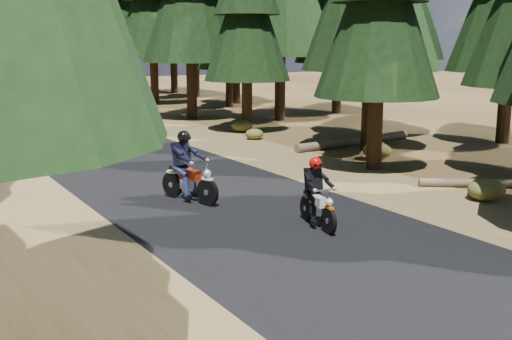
{
  "coord_description": "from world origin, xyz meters",
  "views": [
    {
      "loc": [
        -7.18,
        -10.63,
        3.92
      ],
      "look_at": [
        0.0,
        1.5,
        1.1
      ],
      "focal_mm": 45.0,
      "sensor_mm": 36.0,
      "label": 1
    }
  ],
  "objects_px": {
    "log_far": "(497,183)",
    "rider_lead": "(318,205)",
    "rider_follow": "(189,178)",
    "log_near": "(355,141)"
  },
  "relations": [
    {
      "from": "rider_lead",
      "to": "log_near",
      "type": "bearing_deg",
      "value": -122.78
    },
    {
      "from": "rider_lead",
      "to": "rider_follow",
      "type": "distance_m",
      "value": 3.75
    },
    {
      "from": "rider_lead",
      "to": "rider_follow",
      "type": "bearing_deg",
      "value": -57.56
    },
    {
      "from": "log_far",
      "to": "rider_lead",
      "type": "height_order",
      "value": "rider_lead"
    },
    {
      "from": "log_far",
      "to": "rider_lead",
      "type": "bearing_deg",
      "value": -140.5
    },
    {
      "from": "log_far",
      "to": "rider_lead",
      "type": "distance_m",
      "value": 6.53
    },
    {
      "from": "log_near",
      "to": "log_far",
      "type": "distance_m",
      "value": 7.88
    },
    {
      "from": "log_far",
      "to": "rider_follow",
      "type": "bearing_deg",
      "value": -165.8
    },
    {
      "from": "rider_lead",
      "to": "rider_follow",
      "type": "xyz_separation_m",
      "value": [
        -1.41,
        3.47,
        0.09
      ]
    },
    {
      "from": "log_far",
      "to": "log_near",
      "type": "bearing_deg",
      "value": 114.13
    }
  ]
}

